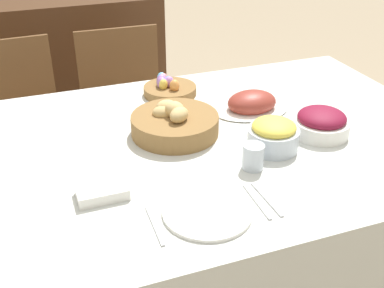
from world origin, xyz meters
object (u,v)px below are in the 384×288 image
object	(u,v)px
drinking_cup	(253,157)
dinner_plate	(207,212)
pineapple_bowl	(273,135)
spoon	(267,199)
sideboard	(68,72)
bread_basket	(174,123)
beet_salad_bowl	(321,123)
fork	(154,225)
ham_platter	(252,104)
knife	(257,201)
butter_dish	(102,192)
chair_far_left	(19,126)
egg_basket	(169,88)
chair_far_center	(126,110)

from	to	relation	value
drinking_cup	dinner_plate	bearing A→B (deg)	-142.87
pineapple_bowl	dinner_plate	distance (m)	0.41
dinner_plate	spoon	xyz separation A→B (m)	(0.17, 0.00, -0.00)
pineapple_bowl	sideboard	bearing A→B (deg)	104.39
sideboard	bread_basket	distance (m)	1.62
beet_salad_bowl	fork	distance (m)	0.72
bread_basket	ham_platter	xyz separation A→B (m)	(0.33, 0.07, -0.01)
ham_platter	knife	distance (m)	0.58
bread_basket	butter_dish	size ratio (longest dim) A/B	2.14
ham_platter	fork	size ratio (longest dim) A/B	1.73
bread_basket	beet_salad_bowl	xyz separation A→B (m)	(0.46, -0.17, 0.00)
beet_salad_bowl	butter_dish	size ratio (longest dim) A/B	1.38
fork	spoon	distance (m)	0.32
sideboard	beet_salad_bowl	distance (m)	1.90
beet_salad_bowl	dinner_plate	distance (m)	0.59
chair_far_left	fork	world-z (taller)	chair_far_left
beet_salad_bowl	butter_dish	world-z (taller)	beet_salad_bowl
sideboard	dinner_plate	bearing A→B (deg)	-86.26
sideboard	egg_basket	distance (m)	1.32
egg_basket	bread_basket	bearing A→B (deg)	-104.48
egg_basket	butter_dish	bearing A→B (deg)	-122.65
pineapple_bowl	drinking_cup	world-z (taller)	pineapple_bowl
bread_basket	sideboard	bearing A→B (deg)	96.94
knife	butter_dish	xyz separation A→B (m)	(-0.39, 0.17, 0.01)
pineapple_bowl	drinking_cup	xyz separation A→B (m)	(-0.11, -0.08, -0.01)
chair_far_left	bread_basket	distance (m)	1.05
sideboard	butter_dish	bearing A→B (deg)	-93.45
beet_salad_bowl	knife	world-z (taller)	beet_salad_bowl
chair_far_left	spoon	distance (m)	1.48
pineapple_bowl	beet_salad_bowl	bearing A→B (deg)	8.85
egg_basket	dinner_plate	distance (m)	0.78
pineapple_bowl	fork	xyz separation A→B (m)	(-0.47, -0.24, -0.05)
sideboard	beet_salad_bowl	xyz separation A→B (m)	(0.66, -1.74, 0.36)
chair_far_left	bread_basket	bearing A→B (deg)	-62.07
chair_far_left	fork	size ratio (longest dim) A/B	5.23
sideboard	knife	world-z (taller)	sideboard
bread_basket	knife	bearing A→B (deg)	-79.25
ham_platter	knife	size ratio (longest dim) A/B	1.73
drinking_cup	sideboard	bearing A→B (deg)	100.45
chair_far_center	knife	bearing A→B (deg)	-85.38
fork	pineapple_bowl	bearing A→B (deg)	28.98
sideboard	dinner_plate	size ratio (longest dim) A/B	4.87
bread_basket	pineapple_bowl	bearing A→B (deg)	-37.72
chair_far_center	spoon	size ratio (longest dim) A/B	5.23
egg_basket	fork	distance (m)	0.82
egg_basket	fork	world-z (taller)	egg_basket
chair_far_left	butter_dish	xyz separation A→B (m)	(0.21, -1.13, 0.31)
fork	drinking_cup	xyz separation A→B (m)	(0.36, 0.16, 0.04)
bread_basket	ham_platter	distance (m)	0.34
ham_platter	spoon	size ratio (longest dim) A/B	1.73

